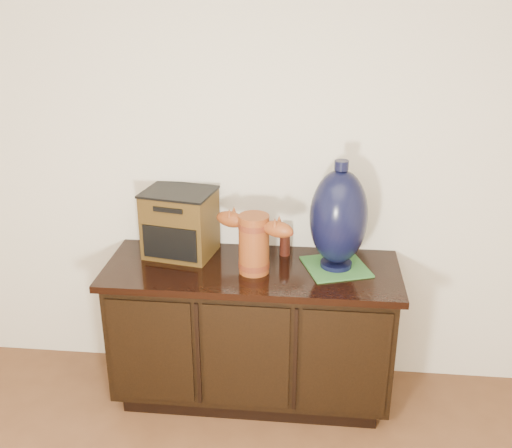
# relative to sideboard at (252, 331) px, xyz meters

# --- Properties ---
(sideboard) EXTENTS (1.46, 0.56, 0.75)m
(sideboard) POSITION_rel_sideboard_xyz_m (0.00, 0.00, 0.00)
(sideboard) COLOR black
(sideboard) RESTS_ON ground
(terracotta_vessel) EXTENTS (0.41, 0.23, 0.29)m
(terracotta_vessel) POSITION_rel_sideboard_xyz_m (0.02, -0.04, 0.53)
(terracotta_vessel) COLOR brown
(terracotta_vessel) RESTS_ON sideboard
(tv_radio) EXTENTS (0.39, 0.33, 0.34)m
(tv_radio) POSITION_rel_sideboard_xyz_m (-0.38, 0.13, 0.54)
(tv_radio) COLOR #432E10
(tv_radio) RESTS_ON sideboard
(green_mat) EXTENTS (0.37, 0.37, 0.01)m
(green_mat) POSITION_rel_sideboard_xyz_m (0.41, 0.04, 0.37)
(green_mat) COLOR #336F32
(green_mat) RESTS_ON sideboard
(lamp_base) EXTENTS (0.35, 0.35, 0.54)m
(lamp_base) POSITION_rel_sideboard_xyz_m (0.41, 0.04, 0.63)
(lamp_base) COLOR black
(lamp_base) RESTS_ON green_mat
(spray_can) EXTENTS (0.05, 0.05, 0.16)m
(spray_can) POSITION_rel_sideboard_xyz_m (0.15, 0.17, 0.45)
(spray_can) COLOR #53190E
(spray_can) RESTS_ON sideboard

